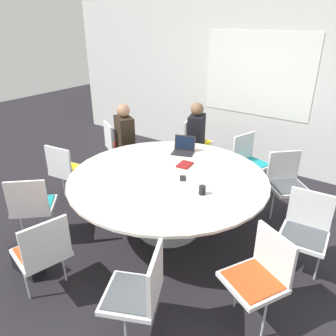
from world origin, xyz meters
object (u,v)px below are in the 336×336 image
(chair_2, at_px, (67,168))
(chair_4, at_px, (43,250))
(chair_3, at_px, (32,204))
(person_0, at_px, (197,134))
(laptop, at_px, (184,148))
(chair_9, at_px, (249,159))
(chair_0, at_px, (195,140))
(spiral_notebook, at_px, (185,165))
(coffee_cup, at_px, (202,190))
(handbag, at_px, (27,260))
(chair_1, at_px, (117,143))
(cell_phone, at_px, (183,178))
(person_1, at_px, (126,136))
(chair_6, at_px, (260,273))
(chair_8, at_px, (287,180))
(chair_7, at_px, (305,228))
(chair_5, at_px, (139,289))

(chair_2, xyz_separation_m, chair_4, (1.21, -1.24, 0.00))
(chair_3, bearing_deg, person_0, 34.79)
(laptop, bearing_deg, chair_9, 31.18)
(chair_0, height_order, spiral_notebook, chair_0)
(spiral_notebook, bearing_deg, chair_9, 70.83)
(coffee_cup, bearing_deg, handbag, -134.08)
(chair_1, bearing_deg, cell_phone, 5.54)
(person_1, bearing_deg, person_0, 68.74)
(person_0, relative_size, handbag, 3.38)
(chair_6, bearing_deg, chair_0, -21.18)
(chair_1, xyz_separation_m, chair_2, (0.12, -1.11, 0.00))
(chair_4, distance_m, chair_8, 2.95)
(chair_6, height_order, person_1, person_1)
(chair_4, distance_m, chair_7, 2.49)
(chair_7, distance_m, person_1, 2.97)
(chair_4, distance_m, person_1, 2.55)
(chair_5, distance_m, cell_phone, 1.52)
(handbag, bearing_deg, chair_4, -7.02)
(coffee_cup, bearing_deg, chair_1, 155.68)
(laptop, distance_m, handbag, 2.31)
(chair_4, relative_size, coffee_cup, 9.23)
(chair_9, distance_m, coffee_cup, 1.65)
(chair_5, height_order, coffee_cup, chair_5)
(person_0, relative_size, laptop, 3.53)
(chair_8, relative_size, person_0, 0.71)
(chair_3, xyz_separation_m, chair_8, (2.12, 2.21, 0.00))
(chair_2, xyz_separation_m, spiral_notebook, (1.51, 0.62, 0.22))
(chair_6, relative_size, person_1, 0.71)
(chair_7, bearing_deg, chair_6, 76.13)
(chair_8, bearing_deg, coffee_cup, 23.42)
(chair_8, height_order, person_1, person_1)
(chair_7, bearing_deg, chair_0, -39.54)
(person_0, relative_size, spiral_notebook, 5.30)
(chair_0, distance_m, chair_7, 2.66)
(chair_4, xyz_separation_m, person_0, (-0.21, 3.01, 0.19))
(chair_9, bearing_deg, person_0, -74.33)
(spiral_notebook, relative_size, coffee_cup, 2.44)
(chair_1, height_order, laptop, laptop)
(chair_2, relative_size, chair_7, 1.00)
(chair_8, xyz_separation_m, chair_9, (-0.66, 0.36, 0.00))
(chair_6, relative_size, coffee_cup, 9.23)
(chair_5, height_order, handbag, chair_5)
(chair_5, height_order, person_0, person_0)
(chair_0, height_order, person_0, person_0)
(chair_4, xyz_separation_m, chair_5, (1.00, 0.14, 0.00))
(chair_1, relative_size, chair_8, 1.00)
(chair_3, distance_m, chair_4, 0.88)
(chair_2, height_order, person_1, person_1)
(chair_3, bearing_deg, chair_8, 3.23)
(chair_2, xyz_separation_m, person_0, (1.00, 1.78, 0.19))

